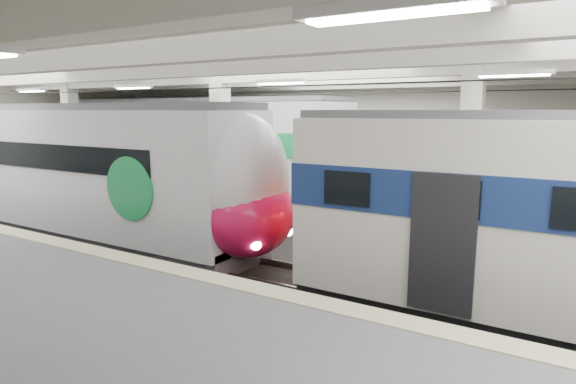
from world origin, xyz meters
The scene contains 3 objects.
station_hall centered at (0.00, -1.74, 3.24)m, with size 36.00×24.00×5.75m.
modern_emu centered at (-4.73, 0.00, 2.14)m, with size 13.40×2.77×4.34m.
far_train centered at (-6.91, 5.50, 2.38)m, with size 14.58×3.51×4.60m.
Camera 1 is at (7.33, -9.77, 4.17)m, focal length 30.00 mm.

